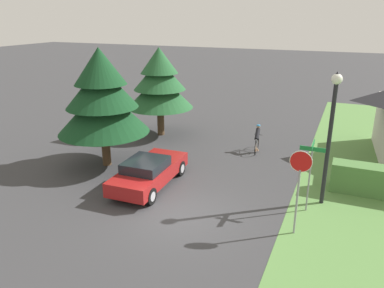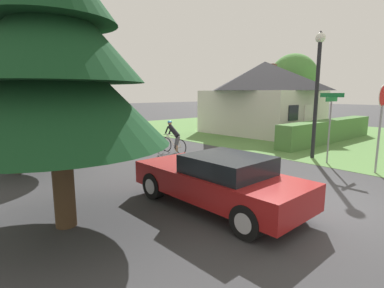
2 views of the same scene
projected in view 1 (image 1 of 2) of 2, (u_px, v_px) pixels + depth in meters
name	position (u px, v px, depth m)	size (l,w,h in m)	color
ground_plane	(181.00, 215.00, 13.88)	(140.00, 140.00, 0.00)	#38383A
sedan_left_lane	(149.00, 172.00, 15.99)	(1.94, 4.46, 1.30)	maroon
cyclist	(257.00, 139.00, 20.05)	(0.44, 1.65, 1.48)	black
stop_sign	(299.00, 176.00, 12.03)	(0.72, 0.07, 2.98)	gray
street_lamp	(331.00, 122.00, 13.67)	(0.39, 0.39, 5.16)	black
street_name_sign	(311.00, 165.00, 13.58)	(0.90, 0.90, 2.72)	gray
conifer_tall_near	(102.00, 97.00, 17.41)	(4.31, 4.31, 5.67)	#4C3823
conifer_tall_far	(160.00, 82.00, 22.09)	(3.95, 3.95, 5.27)	#4C3823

